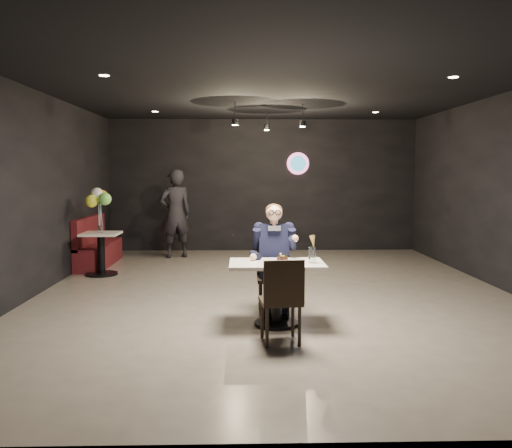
{
  "coord_description": "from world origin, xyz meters",
  "views": [
    {
      "loc": [
        -0.49,
        -7.93,
        1.79
      ],
      "look_at": [
        -0.31,
        -1.1,
        1.14
      ],
      "focal_mm": 38.0,
      "sensor_mm": 36.0,
      "label": 1
    }
  ],
  "objects_px": {
    "main_table": "(276,294)",
    "sundae_glass": "(312,255)",
    "side_table": "(101,253)",
    "balloon_vase": "(101,229)",
    "chair_near": "(280,299)",
    "booth_bench": "(99,241)",
    "seated_man": "(274,257)",
    "passerby": "(175,214)",
    "chair_far": "(274,278)"
  },
  "relations": [
    {
      "from": "main_table",
      "to": "booth_bench",
      "type": "distance_m",
      "value": 5.27
    },
    {
      "from": "chair_far",
      "to": "booth_bench",
      "type": "distance_m",
      "value": 4.84
    },
    {
      "from": "chair_far",
      "to": "booth_bench",
      "type": "relative_size",
      "value": 0.48
    },
    {
      "from": "booth_bench",
      "to": "passerby",
      "type": "distance_m",
      "value": 1.73
    },
    {
      "from": "seated_man",
      "to": "passerby",
      "type": "relative_size",
      "value": 0.77
    },
    {
      "from": "sundae_glass",
      "to": "passerby",
      "type": "bearing_deg",
      "value": 112.91
    },
    {
      "from": "passerby",
      "to": "sundae_glass",
      "type": "bearing_deg",
      "value": 91.19
    },
    {
      "from": "main_table",
      "to": "side_table",
      "type": "relative_size",
      "value": 1.39
    },
    {
      "from": "sundae_glass",
      "to": "side_table",
      "type": "relative_size",
      "value": 0.23
    },
    {
      "from": "chair_near",
      "to": "side_table",
      "type": "xyz_separation_m",
      "value": [
        -2.87,
        3.86,
        -0.07
      ]
    },
    {
      "from": "chair_far",
      "to": "sundae_glass",
      "type": "relative_size",
      "value": 5.02
    },
    {
      "from": "booth_bench",
      "to": "chair_near",
      "type": "bearing_deg",
      "value": -56.9
    },
    {
      "from": "chair_near",
      "to": "seated_man",
      "type": "height_order",
      "value": "seated_man"
    },
    {
      "from": "side_table",
      "to": "balloon_vase",
      "type": "height_order",
      "value": "balloon_vase"
    },
    {
      "from": "side_table",
      "to": "passerby",
      "type": "height_order",
      "value": "passerby"
    },
    {
      "from": "booth_bench",
      "to": "main_table",
      "type": "bearing_deg",
      "value": -53.1
    },
    {
      "from": "chair_near",
      "to": "booth_bench",
      "type": "xyz_separation_m",
      "value": [
        -3.17,
        4.86,
        0.01
      ]
    },
    {
      "from": "main_table",
      "to": "seated_man",
      "type": "xyz_separation_m",
      "value": [
        0.0,
        0.55,
        0.34
      ]
    },
    {
      "from": "seated_man",
      "to": "passerby",
      "type": "bearing_deg",
      "value": 111.28
    },
    {
      "from": "sundae_glass",
      "to": "side_table",
      "type": "height_order",
      "value": "sundae_glass"
    },
    {
      "from": "main_table",
      "to": "sundae_glass",
      "type": "distance_m",
      "value": 0.62
    },
    {
      "from": "chair_far",
      "to": "booth_bench",
      "type": "bearing_deg",
      "value": 130.81
    },
    {
      "from": "chair_far",
      "to": "chair_near",
      "type": "bearing_deg",
      "value": -90.0
    },
    {
      "from": "chair_far",
      "to": "seated_man",
      "type": "height_order",
      "value": "seated_man"
    },
    {
      "from": "sundae_glass",
      "to": "balloon_vase",
      "type": "relative_size",
      "value": 1.35
    },
    {
      "from": "chair_near",
      "to": "seated_man",
      "type": "distance_m",
      "value": 1.22
    },
    {
      "from": "sundae_glass",
      "to": "passerby",
      "type": "height_order",
      "value": "passerby"
    },
    {
      "from": "main_table",
      "to": "seated_man",
      "type": "distance_m",
      "value": 0.65
    },
    {
      "from": "seated_man",
      "to": "booth_bench",
      "type": "bearing_deg",
      "value": 130.81
    },
    {
      "from": "chair_far",
      "to": "passerby",
      "type": "relative_size",
      "value": 0.49
    },
    {
      "from": "seated_man",
      "to": "balloon_vase",
      "type": "relative_size",
      "value": 10.59
    },
    {
      "from": "sundae_glass",
      "to": "booth_bench",
      "type": "distance_m",
      "value": 5.58
    },
    {
      "from": "passerby",
      "to": "side_table",
      "type": "bearing_deg",
      "value": 39.81
    },
    {
      "from": "chair_near",
      "to": "balloon_vase",
      "type": "bearing_deg",
      "value": 120.35
    },
    {
      "from": "chair_far",
      "to": "sundae_glass",
      "type": "bearing_deg",
      "value": -55.88
    },
    {
      "from": "seated_man",
      "to": "booth_bench",
      "type": "distance_m",
      "value": 4.85
    },
    {
      "from": "chair_near",
      "to": "sundae_glass",
      "type": "relative_size",
      "value": 5.02
    },
    {
      "from": "booth_bench",
      "to": "side_table",
      "type": "xyz_separation_m",
      "value": [
        0.3,
        -1.0,
        -0.08
      ]
    },
    {
      "from": "chair_far",
      "to": "seated_man",
      "type": "distance_m",
      "value": 0.26
    },
    {
      "from": "side_table",
      "to": "booth_bench",
      "type": "bearing_deg",
      "value": 106.7
    },
    {
      "from": "booth_bench",
      "to": "chair_far",
      "type": "bearing_deg",
      "value": -49.19
    },
    {
      "from": "chair_near",
      "to": "booth_bench",
      "type": "relative_size",
      "value": 0.48
    },
    {
      "from": "chair_near",
      "to": "side_table",
      "type": "distance_m",
      "value": 4.8
    },
    {
      "from": "booth_bench",
      "to": "passerby",
      "type": "xyz_separation_m",
      "value": [
        1.36,
        0.96,
        0.46
      ]
    },
    {
      "from": "main_table",
      "to": "side_table",
      "type": "xyz_separation_m",
      "value": [
        -2.87,
        3.22,
        0.02
      ]
    },
    {
      "from": "seated_man",
      "to": "booth_bench",
      "type": "xyz_separation_m",
      "value": [
        -3.17,
        3.67,
        -0.25
      ]
    },
    {
      "from": "sundae_glass",
      "to": "side_table",
      "type": "bearing_deg",
      "value": 135.05
    },
    {
      "from": "main_table",
      "to": "passerby",
      "type": "height_order",
      "value": "passerby"
    },
    {
      "from": "passerby",
      "to": "chair_far",
      "type": "bearing_deg",
      "value": 89.56
    },
    {
      "from": "chair_near",
      "to": "sundae_glass",
      "type": "bearing_deg",
      "value": 49.09
    }
  ]
}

